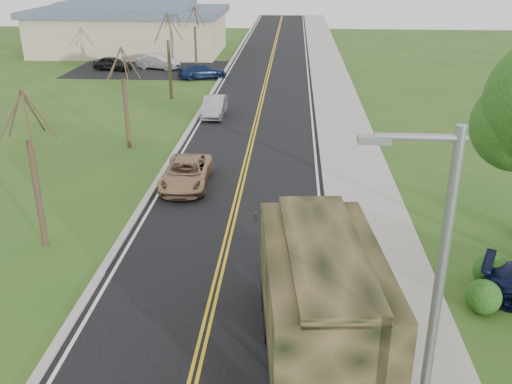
{
  "coord_description": "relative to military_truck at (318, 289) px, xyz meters",
  "views": [
    {
      "loc": [
        2.45,
        -9.0,
        10.39
      ],
      "look_at": [
        1.08,
        11.47,
        1.8
      ],
      "focal_mm": 40.0,
      "sensor_mm": 36.0,
      "label": 1
    }
  ],
  "objects": [
    {
      "name": "bare_tree_d",
      "position": [
        -10.23,
        42.11,
        0.29
      ],
      "size": [
        1.88,
        2.2,
        5.91
      ],
      "color": "#38281C",
      "rests_on": "ground"
    },
    {
      "name": "suv_champagne",
      "position": [
        -5.83,
        12.48,
        -1.61
      ],
      "size": [
        2.26,
        4.73,
        1.3
      ],
      "primitive_type": "imported",
      "rotation": [
        0.0,
        0.0,
        0.02
      ],
      "color": "tan",
      "rests_on": "ground"
    },
    {
      "name": "bare_tree_b",
      "position": [
        -10.23,
        18.11,
        0.21
      ],
      "size": [
        1.83,
        2.14,
        5.73
      ],
      "color": "#38281C",
      "rests_on": "ground"
    },
    {
      "name": "sedan_silver",
      "position": [
        -6.22,
        25.34,
        -1.59
      ],
      "size": [
        1.46,
        4.09,
        1.34
      ],
      "primitive_type": "imported",
      "rotation": [
        0.0,
        0.0,
        0.01
      ],
      "color": "#A8A8AD",
      "rests_on": "ground"
    },
    {
      "name": "military_truck",
      "position": [
        0.0,
        0.0,
        0.0
      ],
      "size": [
        3.52,
        8.15,
        3.95
      ],
      "rotation": [
        0.0,
        0.0,
        0.1
      ],
      "color": "black",
      "rests_on": "ground"
    },
    {
      "name": "street_light",
      "position": [
        1.68,
        -4.39,
        2.17
      ],
      "size": [
        1.65,
        0.22,
        8.0
      ],
      "color": "gray",
      "rests_on": "ground"
    },
    {
      "name": "lot_car_navy",
      "position": [
        -9.05,
        38.11,
        -1.63
      ],
      "size": [
        4.73,
        3.4,
        1.27
      ],
      "primitive_type": "imported",
      "rotation": [
        0.0,
        0.0,
        1.98
      ],
      "color": "#0F1D3A",
      "rests_on": "ground"
    },
    {
      "name": "bare_tree_c",
      "position": [
        -10.23,
        30.11,
        0.51
      ],
      "size": [
        2.04,
        2.39,
        6.42
      ],
      "color": "#38281C",
      "rests_on": "ground"
    },
    {
      "name": "road",
      "position": [
        -3.22,
        36.11,
        -2.26
      ],
      "size": [
        8.0,
        120.0,
        0.01
      ],
      "primitive_type": "cube",
      "color": "black",
      "rests_on": "ground"
    },
    {
      "name": "sidewalk_right",
      "position": [
        2.68,
        36.11,
        -2.21
      ],
      "size": [
        3.2,
        120.0,
        0.1
      ],
      "primitive_type": "cube",
      "color": "#9E998E",
      "rests_on": "ground"
    },
    {
      "name": "lot_car_silver",
      "position": [
        -13.98,
        42.33,
        -1.58
      ],
      "size": [
        4.41,
        2.53,
        1.38
      ],
      "primitive_type": "imported",
      "rotation": [
        0.0,
        0.0,
        1.3
      ],
      "color": "silver",
      "rests_on": "ground"
    },
    {
      "name": "lot_car_dark",
      "position": [
        -18.26,
        41.44,
        -1.62
      ],
      "size": [
        4.07,
        2.47,
        1.3
      ],
      "primitive_type": "imported",
      "rotation": [
        0.0,
        0.0,
        1.31
      ],
      "color": "black",
      "rests_on": "ground"
    },
    {
      "name": "commercial_building",
      "position": [
        -19.21,
        52.08,
        0.42
      ],
      "size": [
        25.5,
        21.5,
        5.65
      ],
      "color": "tan",
      "rests_on": "ground"
    },
    {
      "name": "bare_tree_a",
      "position": [
        -10.23,
        6.11,
        0.36
      ],
      "size": [
        1.93,
        2.26,
        6.08
      ],
      "color": "#38281C",
      "rests_on": "ground"
    },
    {
      "name": "curb_left",
      "position": [
        -7.37,
        36.11,
        -2.21
      ],
      "size": [
        0.3,
        120.0,
        0.1
      ],
      "primitive_type": "cube",
      "color": "#9E998E",
      "rests_on": "ground"
    },
    {
      "name": "curb_right",
      "position": [
        0.93,
        36.11,
        -2.2
      ],
      "size": [
        0.3,
        120.0,
        0.12
      ],
      "primitive_type": "cube",
      "color": "#9E998E",
      "rests_on": "ground"
    }
  ]
}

